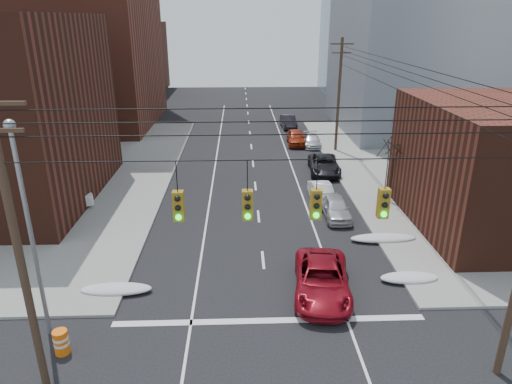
{
  "coord_description": "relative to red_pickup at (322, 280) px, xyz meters",
  "views": [
    {
      "loc": [
        -1.23,
        -10.48,
        12.72
      ],
      "look_at": [
        -0.29,
        14.84,
        3.0
      ],
      "focal_mm": 32.0,
      "sensor_mm": 36.0,
      "label": 1
    }
  ],
  "objects": [
    {
      "name": "construction_barrel",
      "position": [
        -11.19,
        -3.84,
        -0.25
      ],
      "size": [
        0.63,
        0.63,
        1.05
      ],
      "rotation": [
        0.0,
        0.0,
        -0.05
      ],
      "color": "orange",
      "rests_on": "ground"
    },
    {
      "name": "parked_car_d",
      "position": [
        3.71,
        27.42,
        -0.18
      ],
      "size": [
        1.9,
        4.26,
        1.21
      ],
      "primitive_type": "imported",
      "rotation": [
        0.0,
        0.0,
        -0.05
      ],
      "color": "silver",
      "rests_on": "ground"
    },
    {
      "name": "bare_tree",
      "position": [
        6.89,
        11.43,
        1.53
      ],
      "size": [
        2.09,
        2.2,
        4.93
      ],
      "color": "black",
      "rests_on": "ground"
    },
    {
      "name": "parked_car_e",
      "position": [
        2.11,
        28.14,
        -0.01
      ],
      "size": [
        1.99,
        4.64,
        1.56
      ],
      "primitive_type": "imported",
      "rotation": [
        0.0,
        0.0,
        -0.03
      ],
      "color": "#98280D",
      "rests_on": "ground"
    },
    {
      "name": "building_office",
      "position": [
        19.31,
        35.43,
        11.71
      ],
      "size": [
        22.0,
        20.0,
        25.0
      ],
      "primitive_type": "cube",
      "color": "gray",
      "rests_on": "ground"
    },
    {
      "name": "lot_car_c",
      "position": [
        -18.71,
        12.0,
        -0.03
      ],
      "size": [
        4.44,
        2.37,
        1.23
      ],
      "primitive_type": "imported",
      "rotation": [
        0.0,
        0.0,
        1.73
      ],
      "color": "black",
      "rests_on": "sidewalk_nw"
    },
    {
      "name": "parked_car_f",
      "position": [
        2.11,
        36.14,
        -0.04
      ],
      "size": [
        1.82,
        4.64,
        1.5
      ],
      "primitive_type": "imported",
      "rotation": [
        0.0,
        0.0,
        0.05
      ],
      "color": "black",
      "rests_on": "ground"
    },
    {
      "name": "red_pickup",
      "position": [
        0.0,
        0.0,
        0.0
      ],
      "size": [
        3.31,
        5.97,
        1.58
      ],
      "primitive_type": "imported",
      "rotation": [
        0.0,
        0.0,
        -0.13
      ],
      "color": "maroon",
      "rests_on": "ground"
    },
    {
      "name": "lot_car_a",
      "position": [
        -16.6,
        10.93,
        0.11
      ],
      "size": [
        4.82,
        3.03,
        1.5
      ],
      "primitive_type": "imported",
      "rotation": [
        0.0,
        0.0,
        1.92
      ],
      "color": "silver",
      "rests_on": "sidewalk_nw"
    },
    {
      "name": "lot_car_b",
      "position": [
        -17.37,
        21.32,
        0.07
      ],
      "size": [
        5.57,
        3.65,
        1.42
      ],
      "primitive_type": "imported",
      "rotation": [
        0.0,
        0.0,
        1.3
      ],
      "color": "#BBBCC1",
      "rests_on": "sidewalk_nw"
    },
    {
      "name": "utility_pole_far",
      "position": [
        5.81,
        25.43,
        4.99
      ],
      "size": [
        2.2,
        0.28,
        11.0
      ],
      "color": "#473323",
      "rests_on": "ground"
    },
    {
      "name": "utility_pole_left",
      "position": [
        -11.19,
        -5.57,
        4.99
      ],
      "size": [
        2.2,
        0.28,
        11.0
      ],
      "color": "#473323",
      "rests_on": "ground"
    },
    {
      "name": "lot_car_d",
      "position": [
        -21.84,
        16.14,
        0.13
      ],
      "size": [
        4.85,
        3.45,
        1.53
      ],
      "primitive_type": "imported",
      "rotation": [
        0.0,
        0.0,
        1.98
      ],
      "color": "#B7B6BB",
      "rests_on": "sidewalk_nw"
    },
    {
      "name": "parked_car_a",
      "position": [
        2.51,
        9.11,
        -0.08
      ],
      "size": [
        1.7,
        4.17,
        1.42
      ],
      "primitive_type": "imported",
      "rotation": [
        0.0,
        0.0,
        0.01
      ],
      "color": "silver",
      "rests_on": "ground"
    },
    {
      "name": "parked_car_b",
      "position": [
        2.11,
        12.02,
        -0.14
      ],
      "size": [
        1.66,
        4.05,
        1.3
      ],
      "primitive_type": "imported",
      "rotation": [
        0.0,
        0.0,
        0.07
      ],
      "color": "white",
      "rests_on": "ground"
    },
    {
      "name": "building_brick_far",
      "position": [
        -28.69,
        65.43,
        5.21
      ],
      "size": [
        22.0,
        18.0,
        12.0
      ],
      "primitive_type": "cube",
      "color": "#472015",
      "rests_on": "ground"
    },
    {
      "name": "snow_east_far",
      "position": [
        4.71,
        5.43,
        -0.58
      ],
      "size": [
        4.0,
        1.08,
        0.42
      ],
      "primitive_type": "ellipsoid",
      "color": "silver",
      "rests_on": "ground"
    },
    {
      "name": "traffic_signals",
      "position": [
        -2.6,
        -5.6,
        6.38
      ],
      "size": [
        17.0,
        0.42,
        2.02
      ],
      "color": "black",
      "rests_on": "ground"
    },
    {
      "name": "snow_ne",
      "position": [
        4.71,
        0.93,
        -0.58
      ],
      "size": [
        3.0,
        1.08,
        0.42
      ],
      "primitive_type": "ellipsoid",
      "color": "silver",
      "rests_on": "ground"
    },
    {
      "name": "building_glass",
      "position": [
        21.31,
        61.43,
        10.21
      ],
      "size": [
        20.0,
        18.0,
        22.0
      ],
      "primitive_type": "cube",
      "color": "gray",
      "rests_on": "ground"
    },
    {
      "name": "snow_nw",
      "position": [
        -10.09,
        0.43,
        -0.58
      ],
      "size": [
        3.5,
        1.08,
        0.42
      ],
      "primitive_type": "ellipsoid",
      "color": "silver",
      "rests_on": "ground"
    },
    {
      "name": "street_light",
      "position": [
        -12.19,
        -2.57,
        4.75
      ],
      "size": [
        0.44,
        0.44,
        9.32
      ],
      "color": "gray",
      "rests_on": "ground"
    },
    {
      "name": "parked_car_c",
      "position": [
        3.41,
        18.57,
        -0.04
      ],
      "size": [
        2.83,
        5.54,
        1.5
      ],
      "primitive_type": "imported",
      "rotation": [
        0.0,
        0.0,
        -0.07
      ],
      "color": "black",
      "rests_on": "ground"
    }
  ]
}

